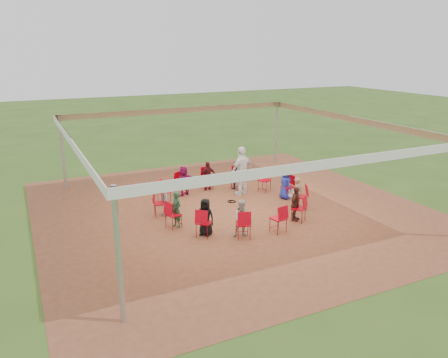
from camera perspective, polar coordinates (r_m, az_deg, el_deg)
name	(u,v)px	position (r m, az deg, el deg)	size (l,w,h in m)	color
ground	(231,209)	(15.57, 0.87, -3.95)	(80.00, 80.00, 0.00)	#33541A
dirt_patch	(231,209)	(15.57, 0.87, -3.93)	(13.00, 13.00, 0.00)	brown
tent	(231,144)	(14.90, 0.91, 4.61)	(10.33, 10.33, 3.00)	#B2B2B7
chair_0	(301,197)	(15.69, 9.99, -2.30)	(0.42, 0.44, 0.90)	#C20013
chair_1	(288,187)	(16.72, 8.31, -1.03)	(0.42, 0.44, 0.90)	#C20013
chair_2	(264,180)	(17.46, 5.30, -0.16)	(0.42, 0.44, 0.90)	#C20013
chair_3	(236,177)	(17.78, 1.59, 0.22)	(0.42, 0.44, 0.90)	#C20013
chair_4	(207,178)	(17.63, -2.23, 0.07)	(0.42, 0.44, 0.90)	#C20013
chair_5	(182,184)	(17.04, -5.57, -0.60)	(0.42, 0.44, 0.90)	#C20013
chair_6	(164,192)	(16.09, -7.82, -1.72)	(0.42, 0.44, 0.90)	#C20013
chair_7	(160,203)	(14.98, -8.34, -3.16)	(0.42, 0.44, 0.90)	#C20013
chair_8	(174,215)	(13.93, -6.61, -4.63)	(0.42, 0.44, 0.90)	#C20013
chair_9	(204,222)	(13.24, -2.65, -5.69)	(0.42, 0.44, 0.90)	#C20013
chair_10	(243,224)	(13.13, 2.52, -5.90)	(0.42, 0.44, 0.90)	#C20013
chair_11	(278,219)	(13.63, 7.11, -5.15)	(0.42, 0.44, 0.90)	#C20013
chair_12	(299,208)	(14.57, 9.72, -3.79)	(0.42, 0.44, 0.90)	#C20013
person_seated_0	(298,193)	(15.63, 9.58, -1.84)	(0.42, 0.28, 1.16)	#8C7355
person_seated_1	(285,184)	(16.61, 8.00, -0.64)	(0.57, 0.32, 1.16)	#1F2EA0
person_seated_2	(236,175)	(17.63, 1.56, 0.53)	(0.56, 0.33, 1.16)	#1A1C40
person_seated_3	(208,176)	(17.48, -2.10, 0.39)	(0.68, 0.35, 1.16)	#451016
person_seated_4	(184,181)	(16.91, -5.30, -0.24)	(1.08, 0.40, 1.16)	#7C1049
person_seated_5	(164,199)	(14.94, -7.90, -2.63)	(0.75, 0.37, 1.16)	slate
person_seated_6	(176,210)	(13.95, -6.23, -3.99)	(0.42, 0.28, 1.16)	#20472D
person_seated_7	(205,217)	(13.30, -2.46, -4.97)	(0.57, 0.32, 1.16)	black
person_seated_8	(243,218)	(13.19, 2.44, -5.15)	(0.56, 0.33, 1.16)	#BAB1A4
person_seated_9	(295,204)	(14.56, 9.29, -3.22)	(0.68, 0.35, 1.16)	#512620
standing_person	(242,171)	(16.82, 2.38, 1.06)	(1.12, 0.57, 1.91)	white
cable_coil	(232,201)	(16.27, 1.03, -2.95)	(0.38, 0.38, 0.03)	black
laptop	(293,194)	(15.61, 8.98, -1.96)	(0.34, 0.37, 0.21)	#B7B7BC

